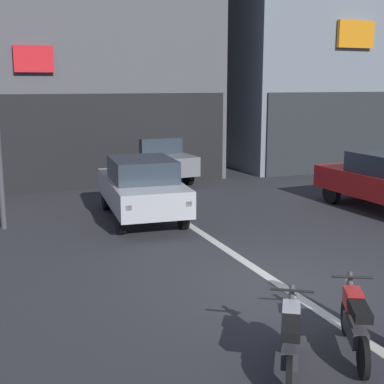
{
  "coord_description": "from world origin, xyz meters",
  "views": [
    {
      "loc": [
        -4.81,
        -7.64,
        3.54
      ],
      "look_at": [
        -0.92,
        2.0,
        1.4
      ],
      "focal_mm": 49.52,
      "sensor_mm": 36.0,
      "label": 1
    }
  ],
  "objects_px": {
    "car_silver_crossing_near": "(142,186)",
    "motorcycle_silver_row_leftmost": "(290,339)",
    "motorcycle_red_row_left_mid": "(355,322)",
    "car_grey_down_street": "(154,157)"
  },
  "relations": [
    {
      "from": "car_silver_crossing_near",
      "to": "motorcycle_silver_row_leftmost",
      "type": "distance_m",
      "value": 8.05
    },
    {
      "from": "car_silver_crossing_near",
      "to": "motorcycle_red_row_left_mid",
      "type": "distance_m",
      "value": 7.97
    },
    {
      "from": "car_grey_down_street",
      "to": "motorcycle_silver_row_leftmost",
      "type": "height_order",
      "value": "car_grey_down_street"
    },
    {
      "from": "motorcycle_silver_row_leftmost",
      "to": "motorcycle_red_row_left_mid",
      "type": "distance_m",
      "value": 1.05
    },
    {
      "from": "car_silver_crossing_near",
      "to": "motorcycle_red_row_left_mid",
      "type": "relative_size",
      "value": 2.81
    },
    {
      "from": "car_silver_crossing_near",
      "to": "car_grey_down_street",
      "type": "distance_m",
      "value": 5.65
    },
    {
      "from": "car_silver_crossing_near",
      "to": "motorcycle_silver_row_leftmost",
      "type": "xyz_separation_m",
      "value": [
        -0.5,
        -8.03,
        -0.43
      ]
    },
    {
      "from": "car_silver_crossing_near",
      "to": "car_grey_down_street",
      "type": "height_order",
      "value": "same"
    },
    {
      "from": "car_silver_crossing_near",
      "to": "motorcycle_silver_row_leftmost",
      "type": "bearing_deg",
      "value": -93.59
    },
    {
      "from": "motorcycle_silver_row_leftmost",
      "to": "motorcycle_red_row_left_mid",
      "type": "bearing_deg",
      "value": 4.75
    }
  ]
}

